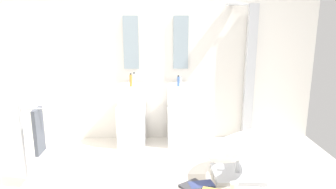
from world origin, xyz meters
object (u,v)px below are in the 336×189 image
at_px(towel_rack, 36,133).
at_px(magazine_navy, 201,185).
at_px(lounge_chair, 238,149).
at_px(soap_bottle_amber, 131,80).
at_px(pedestal_sink_right, 181,114).
at_px(shower_column, 249,71).
at_px(soap_bottle_blue, 178,81).
at_px(magazine_charcoal, 193,186).
at_px(pedestal_sink_left, 131,115).
at_px(coffee_mug, 234,187).
at_px(soap_bottle_clear, 134,78).

xyz_separation_m(towel_rack, magazine_navy, (1.79, -0.07, -0.61)).
xyz_separation_m(lounge_chair, soap_bottle_amber, (-1.31, 0.94, 0.64)).
relative_size(pedestal_sink_right, towel_rack, 1.06).
distance_m(shower_column, towel_rack, 3.04).
height_order(lounge_chair, soap_bottle_blue, soap_bottle_blue).
xyz_separation_m(magazine_navy, magazine_charcoal, (-0.10, -0.02, -0.00)).
height_order(pedestal_sink_right, shower_column, shower_column).
xyz_separation_m(pedestal_sink_left, soap_bottle_blue, (0.68, -0.12, 0.52)).
relative_size(coffee_mug, soap_bottle_blue, 0.63).
relative_size(magazine_navy, coffee_mug, 2.77).
height_order(lounge_chair, towel_rack, towel_rack).
bearing_deg(towel_rack, soap_bottle_blue, 34.09).
height_order(towel_rack, magazine_navy, towel_rack).
bearing_deg(pedestal_sink_left, coffee_mug, -48.73).
relative_size(coffee_mug, soap_bottle_clear, 0.60).
relative_size(shower_column, soap_bottle_amber, 11.04).
bearing_deg(soap_bottle_amber, magazine_navy, -53.42).
relative_size(magazine_navy, magazine_charcoal, 1.12).
distance_m(shower_column, soap_bottle_amber, 1.77).
bearing_deg(coffee_mug, soap_bottle_blue, 112.65).
bearing_deg(shower_column, pedestal_sink_left, -174.05).
relative_size(pedestal_sink_right, magazine_navy, 3.65).
bearing_deg(soap_bottle_blue, magazine_navy, -80.46).
bearing_deg(shower_column, towel_rack, -152.71).
bearing_deg(magazine_charcoal, magazine_navy, -21.51).
bearing_deg(lounge_chair, soap_bottle_amber, 144.51).
relative_size(lounge_chair, towel_rack, 1.15).
bearing_deg(lounge_chair, coffee_mug, -109.13).
distance_m(pedestal_sink_left, towel_rack, 1.51).
distance_m(magazine_navy, magazine_charcoal, 0.10).
bearing_deg(soap_bottle_clear, pedestal_sink_right, -7.82).
xyz_separation_m(pedestal_sink_right, soap_bottle_blue, (-0.05, -0.12, 0.52)).
bearing_deg(pedestal_sink_left, pedestal_sink_right, 0.00).
distance_m(coffee_mug, soap_bottle_blue, 1.65).
distance_m(pedestal_sink_left, soap_bottle_amber, 0.54).
xyz_separation_m(shower_column, magazine_navy, (-0.89, -1.45, -1.06)).
xyz_separation_m(lounge_chair, magazine_charcoal, (-0.55, -0.25, -0.33)).
height_order(towel_rack, magazine_charcoal, towel_rack).
bearing_deg(soap_bottle_clear, shower_column, 2.97).
height_order(pedestal_sink_left, soap_bottle_blue, soap_bottle_blue).
xyz_separation_m(shower_column, lounge_chair, (-0.43, -1.22, -0.73)).
xyz_separation_m(pedestal_sink_right, soap_bottle_clear, (-0.69, 0.09, 0.52)).
bearing_deg(shower_column, soap_bottle_blue, -164.45).
relative_size(magazine_navy, soap_bottle_amber, 1.49).
bearing_deg(soap_bottle_blue, coffee_mug, -67.35).
xyz_separation_m(pedestal_sink_right, soap_bottle_amber, (-0.72, -0.10, 0.53)).
xyz_separation_m(pedestal_sink_right, magazine_navy, (0.14, -1.26, -0.44)).
relative_size(pedestal_sink_right, soap_bottle_blue, 6.39).
distance_m(coffee_mug, soap_bottle_amber, 1.98).
bearing_deg(towel_rack, magazine_navy, -2.18).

